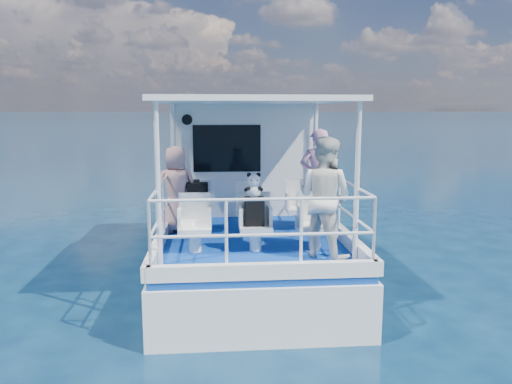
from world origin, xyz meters
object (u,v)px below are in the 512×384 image
(passenger_stbd_aft, at_px, (324,197))
(backpack_center, at_px, (254,211))
(panda, at_px, (254,185))
(passenger_port_fwd, at_px, (176,189))

(passenger_stbd_aft, height_order, backpack_center, passenger_stbd_aft)
(backpack_center, relative_size, panda, 1.19)
(passenger_stbd_aft, xyz_separation_m, backpack_center, (-0.97, 0.37, -0.26))
(passenger_port_fwd, height_order, backpack_center, passenger_port_fwd)
(backpack_center, xyz_separation_m, panda, (-0.01, -0.00, 0.40))
(passenger_stbd_aft, relative_size, backpack_center, 4.01)
(passenger_stbd_aft, xyz_separation_m, panda, (-0.98, 0.37, 0.13))
(panda, bearing_deg, passenger_stbd_aft, -20.67)
(passenger_stbd_aft, bearing_deg, panda, 23.45)
(passenger_port_fwd, relative_size, passenger_stbd_aft, 0.87)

